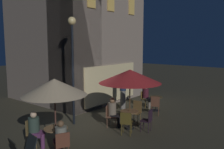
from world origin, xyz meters
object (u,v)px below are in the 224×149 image
object	(u,v)px
patron_seated_0	(35,127)
cafe_chair_3	(148,119)
street_lamp_near_corner	(72,49)
cafe_chair_4	(137,110)
cafe_table_1	(130,115)
patron_seated_1	(61,137)
cafe_chair_5	(110,114)
patron_seated_3	(146,95)
cafe_chair_2	(126,121)
cafe_chair_7	(155,104)
patio_umbrella_1	(130,76)
patio_umbrella_0	(54,87)
cafe_table_0	(56,133)
patron_standing_4	(123,92)
patron_seated_2	(113,111)
cafe_chair_1	(62,143)
cafe_table_2	(156,101)
cafe_chair_6	(145,98)
cafe_chair_0	(32,131)

from	to	relation	value
patron_seated_0	cafe_chair_3	bearing A→B (deg)	32.24
street_lamp_near_corner	cafe_chair_3	size ratio (longest dim) A/B	5.09
street_lamp_near_corner	cafe_chair_4	xyz separation A→B (m)	(1.83, -2.05, -2.66)
cafe_table_1	patron_seated_1	xyz separation A→B (m)	(-3.44, 0.17, 0.14)
cafe_chair_5	patron_seated_3	size ratio (longest dim) A/B	0.74
cafe_chair_2	cafe_chair_7	size ratio (longest dim) A/B	0.95
street_lamp_near_corner	cafe_chair_2	size ratio (longest dim) A/B	4.98
cafe_table_1	patio_umbrella_1	xyz separation A→B (m)	(0.00, 0.00, 1.62)
cafe_table_1	patio_umbrella_0	size ratio (longest dim) A/B	0.32
patio_umbrella_0	patron_seated_1	bearing A→B (deg)	-115.50
cafe_table_0	cafe_table_1	size ratio (longest dim) A/B	1.02
cafe_chair_2	patron_standing_4	size ratio (longest dim) A/B	0.50
street_lamp_near_corner	patron_seated_2	world-z (taller)	street_lamp_near_corner
cafe_table_0	cafe_chair_1	xyz separation A→B (m)	(-0.34, -0.72, -0.02)
cafe_table_2	cafe_chair_6	xyz separation A→B (m)	(0.25, 0.84, 0.02)
cafe_chair_4	cafe_chair_5	world-z (taller)	cafe_chair_4
patron_seated_2	patron_seated_0	bearing A→B (deg)	-130.39
cafe_chair_7	cafe_chair_3	bearing A→B (deg)	175.58
patron_seated_0	cafe_table_0	bearing A→B (deg)	0.00
cafe_table_2	cafe_chair_4	bearing A→B (deg)	-173.35
cafe_table_0	cafe_chair_2	bearing A→B (deg)	-24.05
patron_seated_1	patio_umbrella_1	bearing A→B (deg)	-67.28
cafe_chair_6	patron_seated_0	distance (m)	6.75
patron_seated_2	patron_seated_1	bearing A→B (deg)	-108.05
cafe_chair_7	patron_seated_2	size ratio (longest dim) A/B	0.77
cafe_chair_3	cafe_chair_6	size ratio (longest dim) A/B	1.02
cafe_chair_7	cafe_chair_4	bearing A→B (deg)	149.62
cafe_chair_1	patron_seated_1	xyz separation A→B (m)	(0.06, 0.13, 0.15)
cafe_chair_5	patron_seated_0	world-z (taller)	patron_seated_0
cafe_chair_1	cafe_chair_4	size ratio (longest dim) A/B	0.90
cafe_table_1	cafe_chair_5	distance (m)	0.83
cafe_chair_6	patio_umbrella_1	bearing A→B (deg)	-52.44
cafe_chair_0	patron_seated_1	distance (m)	1.39
patio_umbrella_1	patron_seated_0	world-z (taller)	patio_umbrella_1
street_lamp_near_corner	patron_seated_0	world-z (taller)	street_lamp_near_corner
patron_seated_0	street_lamp_near_corner	bearing A→B (deg)	81.33
patron_seated_1	cafe_table_2	bearing A→B (deg)	-62.41
cafe_chair_4	cafe_table_1	bearing A→B (deg)	0.00
street_lamp_near_corner	patron_seated_3	size ratio (longest dim) A/B	3.67
street_lamp_near_corner	cafe_chair_5	distance (m)	3.13
patron_seated_2	patron_standing_4	bearing A→B (deg)	92.04
patron_seated_2	patron_seated_3	world-z (taller)	patron_seated_2
patio_umbrella_1	cafe_chair_4	size ratio (longest dim) A/B	2.58
cafe_table_1	cafe_chair_5	xyz separation A→B (m)	(-0.37, 0.75, 0.01)
cafe_chair_4	patron_seated_1	size ratio (longest dim) A/B	0.81
cafe_chair_0	patron_seated_0	distance (m)	0.19
patio_umbrella_0	patron_seated_1	xyz separation A→B (m)	(-0.28, -0.59, -1.41)
patio_umbrella_1	patron_seated_0	xyz separation A→B (m)	(-3.48, 1.42, -1.46)
cafe_table_2	cafe_chair_0	distance (m)	6.65
cafe_table_1	cafe_chair_4	size ratio (longest dim) A/B	0.78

